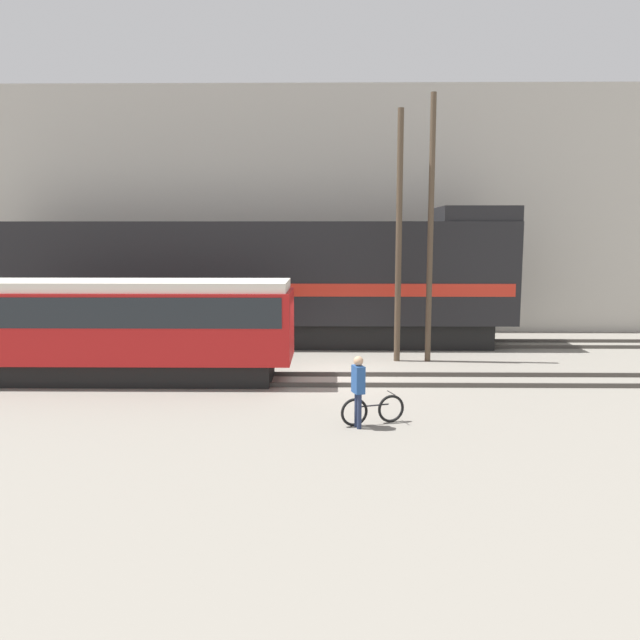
% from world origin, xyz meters
% --- Properties ---
extents(ground_plane, '(120.00, 120.00, 0.00)m').
position_xyz_m(ground_plane, '(0.00, 0.00, 0.00)').
color(ground_plane, gray).
extents(track_near, '(60.00, 1.50, 0.14)m').
position_xyz_m(track_near, '(0.00, -0.71, 0.07)').
color(track_near, '#47423D').
rests_on(track_near, ground).
extents(track_far, '(60.00, 1.51, 0.14)m').
position_xyz_m(track_far, '(0.00, 5.82, 0.07)').
color(track_far, '#47423D').
rests_on(track_far, ground).
extents(building_backdrop, '(34.01, 6.00, 11.32)m').
position_xyz_m(building_backdrop, '(0.00, 12.46, 5.66)').
color(building_backdrop, '#B7B2A8').
rests_on(building_backdrop, ground).
extents(freight_locomotive, '(21.95, 3.04, 5.65)m').
position_xyz_m(freight_locomotive, '(-3.63, 5.82, 2.64)').
color(freight_locomotive, black).
rests_on(freight_locomotive, ground).
extents(streetcar, '(10.59, 2.54, 3.15)m').
position_xyz_m(streetcar, '(-6.65, -0.71, 1.80)').
color(streetcar, black).
rests_on(streetcar, ground).
extents(bicycle, '(1.58, 0.67, 0.75)m').
position_xyz_m(bicycle, '(0.84, -5.12, 0.35)').
color(bicycle, black).
rests_on(bicycle, ground).
extents(person, '(0.33, 0.41, 1.73)m').
position_xyz_m(person, '(0.47, -5.40, 1.05)').
color(person, '#232D4C').
rests_on(person, ground).
extents(utility_pole_left, '(0.22, 0.22, 8.87)m').
position_xyz_m(utility_pole_left, '(2.26, 2.56, 4.44)').
color(utility_pole_left, '#4C3D2D').
rests_on(utility_pole_left, ground).
extents(utility_pole_center, '(0.20, 0.20, 9.39)m').
position_xyz_m(utility_pole_center, '(3.37, 2.56, 4.70)').
color(utility_pole_center, '#4C3D2D').
rests_on(utility_pole_center, ground).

